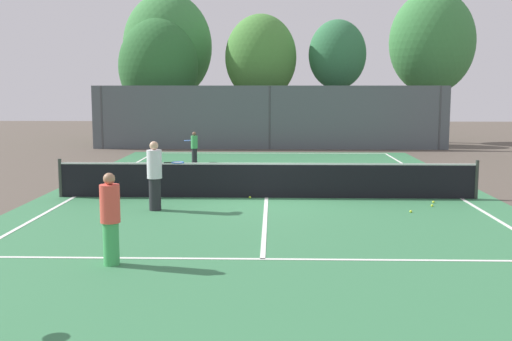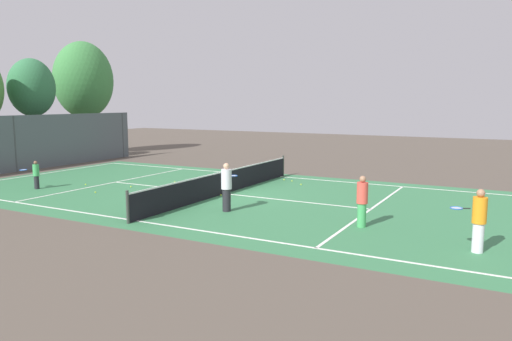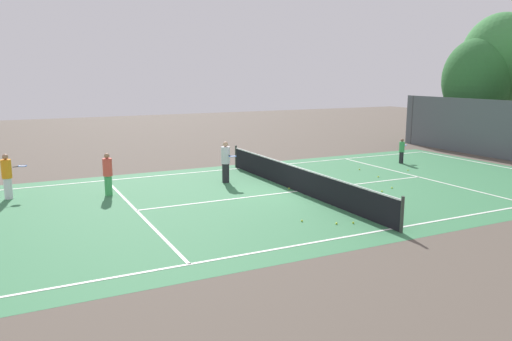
% 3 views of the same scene
% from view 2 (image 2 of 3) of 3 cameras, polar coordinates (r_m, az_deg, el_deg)
% --- Properties ---
extents(ground_plane, '(80.00, 80.00, 0.00)m').
position_cam_2_polar(ground_plane, '(21.00, -3.72, -2.76)').
color(ground_plane, brown).
extents(court_surface, '(13.00, 25.00, 0.01)m').
position_cam_2_polar(court_surface, '(21.00, -3.72, -2.75)').
color(court_surface, '#387A4C').
rests_on(court_surface, ground_plane).
extents(tennis_net, '(11.90, 0.10, 1.10)m').
position_cam_2_polar(tennis_net, '(20.91, -3.73, -1.39)').
color(tennis_net, '#333833').
rests_on(tennis_net, ground_plane).
extents(perimeter_fence, '(18.00, 0.12, 3.20)m').
position_cam_2_polar(perimeter_fence, '(30.60, -26.54, 2.83)').
color(perimeter_fence, '#515B60').
rests_on(perimeter_fence, ground_plane).
extents(tree_2, '(3.13, 2.61, 6.76)m').
position_cam_2_polar(tree_2, '(35.20, -24.91, 8.81)').
color(tree_2, brown).
rests_on(tree_2, ground_plane).
extents(tree_3, '(4.78, 3.92, 8.47)m').
position_cam_2_polar(tree_3, '(39.54, -19.64, 9.98)').
color(tree_3, brown).
rests_on(tree_3, ground_plane).
extents(player_0, '(0.70, 0.79, 1.29)m').
position_cam_2_polar(player_0, '(24.22, -24.54, -0.42)').
color(player_0, '#232328').
rests_on(player_0, ground_plane).
extents(player_1, '(0.96, 0.44, 1.77)m').
position_cam_2_polar(player_1, '(17.52, -3.48, -1.90)').
color(player_1, '#232328').
rests_on(player_1, ground_plane).
extents(player_2, '(0.35, 0.35, 1.65)m').
position_cam_2_polar(player_2, '(15.66, 12.39, -3.52)').
color(player_2, '#3FA559').
rests_on(player_2, ground_plane).
extents(player_3, '(0.58, 0.94, 1.70)m').
position_cam_2_polar(player_3, '(14.00, 24.75, -5.31)').
color(player_3, silver).
rests_on(player_3, ground_plane).
extents(ball_crate, '(0.45, 0.38, 0.43)m').
position_cam_2_polar(ball_crate, '(20.44, -7.03, -2.59)').
color(ball_crate, green).
rests_on(ball_crate, ground_plane).
extents(tennis_ball_0, '(0.07, 0.07, 0.07)m').
position_cam_2_polar(tennis_ball_0, '(23.93, -7.69, -1.40)').
color(tennis_ball_0, '#CCE533').
rests_on(tennis_ball_0, ground_plane).
extents(tennis_ball_1, '(0.07, 0.07, 0.07)m').
position_cam_2_polar(tennis_ball_1, '(20.56, -4.17, -2.91)').
color(tennis_ball_1, '#CCE533').
rests_on(tennis_ball_1, ground_plane).
extents(tennis_ball_2, '(0.07, 0.07, 0.07)m').
position_cam_2_polar(tennis_ball_2, '(22.28, -18.39, -2.45)').
color(tennis_ball_2, '#CCE533').
rests_on(tennis_ball_2, ground_plane).
extents(tennis_ball_3, '(0.07, 0.07, 0.07)m').
position_cam_2_polar(tennis_ball_3, '(24.52, -19.44, -1.57)').
color(tennis_ball_3, '#CCE533').
rests_on(tennis_ball_3, ground_plane).
extents(tennis_ball_4, '(0.07, 0.07, 0.07)m').
position_cam_2_polar(tennis_ball_4, '(24.16, -9.55, -1.35)').
color(tennis_ball_4, '#CCE533').
rests_on(tennis_ball_4, ground_plane).
extents(tennis_ball_5, '(0.07, 0.07, 0.07)m').
position_cam_2_polar(tennis_ball_5, '(24.23, 4.26, -1.23)').
color(tennis_ball_5, '#CCE533').
rests_on(tennis_ball_5, ground_plane).
extents(tennis_ball_6, '(0.07, 0.07, 0.07)m').
position_cam_2_polar(tennis_ball_6, '(23.28, -14.53, -1.85)').
color(tennis_ball_6, '#CCE533').
rests_on(tennis_ball_6, ground_plane).
extents(tennis_ball_7, '(0.07, 0.07, 0.07)m').
position_cam_2_polar(tennis_ball_7, '(24.59, 3.33, -1.09)').
color(tennis_ball_7, '#CCE533').
rests_on(tennis_ball_7, ground_plane).
extents(tennis_ball_8, '(0.07, 0.07, 0.07)m').
position_cam_2_polar(tennis_ball_8, '(23.25, 5.33, -1.64)').
color(tennis_ball_8, '#CCE533').
rests_on(tennis_ball_8, ground_plane).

